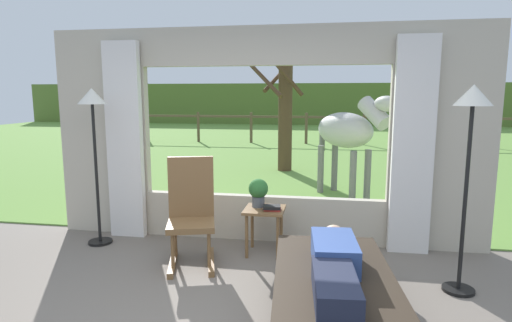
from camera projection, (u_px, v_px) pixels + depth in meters
back_wall_with_window at (262, 139)px, 5.06m from camera, size 5.20×0.12×2.55m
curtain_panel_left at (125, 141)px, 5.21m from camera, size 0.44×0.10×2.40m
curtain_panel_right at (413, 147)px, 4.65m from camera, size 0.44×0.10×2.40m
outdoor_pasture_lawn at (307, 142)px, 15.86m from camera, size 36.00×21.68×0.02m
distant_hill_ridge at (316, 104)px, 25.26m from camera, size 36.00×2.00×2.40m
recliner_sofa at (333, 297)px, 3.28m from camera, size 1.04×1.77×0.42m
reclining_person at (334, 263)px, 3.18m from camera, size 0.39×1.44×0.22m
rocking_chair at (191, 212)px, 4.47m from camera, size 0.63×0.78×1.12m
side_table at (265, 217)px, 4.72m from camera, size 0.44×0.44×0.52m
potted_plant at (258, 191)px, 4.75m from camera, size 0.22×0.22×0.32m
book_stack at (272, 208)px, 4.62m from camera, size 0.21×0.17×0.06m
floor_lamp_left at (93, 119)px, 4.88m from camera, size 0.32×0.32×1.84m
floor_lamp_right at (471, 127)px, 3.63m from camera, size 0.32×0.32×1.86m
horse at (348, 131)px, 7.15m from camera, size 1.42×1.62×1.73m
pasture_tree at (284, 106)px, 9.65m from camera, size 1.32×1.42×2.86m
pasture_fence_line at (306, 123)px, 15.10m from camera, size 16.10×0.10×1.10m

